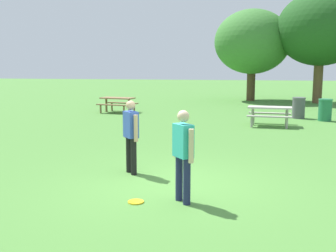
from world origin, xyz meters
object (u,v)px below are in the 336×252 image
picnic_table_far (118,102)px  tree_tall_left (252,42)px  tree_broad_center (321,29)px  person_catcher (183,150)px  trash_can_further_along (299,108)px  trash_can_beside_table (325,110)px  person_thrower (131,132)px  frisbee (136,202)px  picnic_table_near (270,112)px

picnic_table_far → tree_tall_left: 11.38m
picnic_table_far → tree_broad_center: 13.85m
person_catcher → trash_can_further_along: (3.47, 12.37, -0.46)m
trash_can_beside_table → picnic_table_far: bearing=171.9°
person_thrower → frisbee: (0.61, -1.87, -0.93)m
person_thrower → tree_broad_center: size_ratio=0.23×
person_catcher → frisbee: 1.25m
frisbee → trash_can_beside_table: bearing=65.8°
frisbee → picnic_table_far: bearing=109.0°
frisbee → picnic_table_near: size_ratio=0.16×
person_catcher → picnic_table_near: bearing=78.2°
picnic_table_far → tree_broad_center: (10.97, 7.40, 4.09)m
person_catcher → frisbee: person_catcher is taller
picnic_table_near → tree_broad_center: (3.57, 10.73, 4.09)m
picnic_table_far → tree_tall_left: (6.80, 8.46, 3.39)m
frisbee → trash_can_beside_table: size_ratio=0.30×
person_catcher → frisbee: size_ratio=5.76×
trash_can_further_along → tree_broad_center: tree_broad_center is taller
person_catcher → tree_broad_center: (5.60, 20.45, 3.71)m
person_thrower → tree_tall_left: bearing=81.8°
person_thrower → tree_broad_center: (7.02, 18.75, 3.71)m
person_catcher → picnic_table_far: 14.12m
picnic_table_far → tree_tall_left: tree_tall_left is taller
trash_can_beside_table → tree_broad_center: bearing=82.8°
picnic_table_far → trash_can_further_along: 8.87m
picnic_table_far → tree_broad_center: bearing=34.0°
tree_tall_left → tree_broad_center: (4.17, -1.07, 0.70)m
tree_tall_left → picnic_table_near: bearing=-87.1°
frisbee → trash_can_further_along: (4.28, 12.53, 0.47)m
person_thrower → tree_broad_center: tree_broad_center is taller
frisbee → picnic_table_near: picnic_table_near is taller
tree_broad_center → person_thrower: bearing=-110.5°
person_catcher → tree_tall_left: (1.43, 21.52, 3.01)m
tree_tall_left → picnic_table_far: bearing=-128.8°
person_catcher → frisbee: bearing=-168.2°
frisbee → tree_broad_center: bearing=72.7°
person_thrower → trash_can_further_along: size_ratio=1.71×
frisbee → picnic_table_far: picnic_table_far is taller
person_thrower → picnic_table_near: 8.74m
person_thrower → picnic_table_near: (3.45, 8.02, -0.38)m
trash_can_further_along → tree_tall_left: 10.00m
frisbee → tree_broad_center: size_ratio=0.04×
tree_tall_left → trash_can_further_along: bearing=-77.5°
person_catcher → frisbee: (-0.81, -0.17, -0.93)m
person_thrower → tree_tall_left: size_ratio=0.27×
trash_can_further_along → frisbee: bearing=-108.9°
trash_can_further_along → trash_can_beside_table: bearing=-35.1°
picnic_table_near → tree_tall_left: 12.28m
picnic_table_far → tree_broad_center: tree_broad_center is taller
frisbee → trash_can_further_along: size_ratio=0.30×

